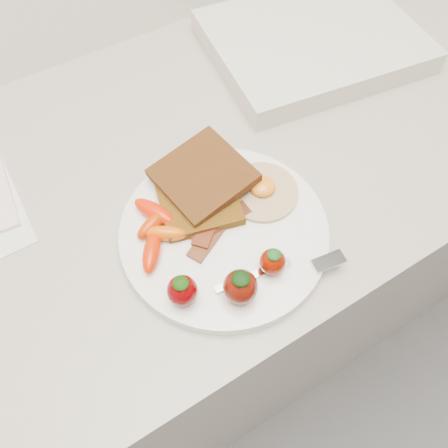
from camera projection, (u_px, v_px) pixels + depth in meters
counter at (191, 288)px, 1.02m from camera, size 2.00×0.60×0.90m
plate at (224, 232)px, 0.57m from camera, size 0.27×0.27×0.02m
toast_lower at (198, 200)px, 0.57m from camera, size 0.12×0.12×0.01m
toast_upper at (203, 175)px, 0.58m from camera, size 0.13×0.13×0.03m
fried_egg at (262, 190)px, 0.59m from camera, size 0.13×0.13×0.02m
bacon_strips at (214, 225)px, 0.56m from camera, size 0.10×0.08×0.01m
baby_carrots at (156, 229)px, 0.55m from camera, size 0.08×0.11×0.02m
strawberries at (230, 282)px, 0.50m from camera, size 0.14×0.07×0.05m
fork at (288, 269)px, 0.53m from camera, size 0.16×0.06×0.00m
appliance at (312, 41)px, 0.75m from camera, size 0.38×0.32×0.04m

